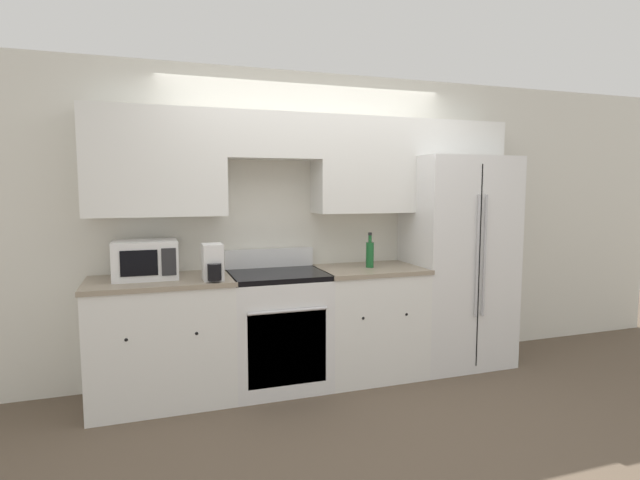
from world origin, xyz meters
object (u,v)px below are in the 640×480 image
at_px(oven_range, 278,329).
at_px(refrigerator, 454,261).
at_px(bottle, 370,254).
at_px(microwave, 146,259).

height_order(oven_range, refrigerator, refrigerator).
xyz_separation_m(refrigerator, bottle, (-0.88, -0.06, 0.11)).
relative_size(oven_range, bottle, 3.67).
bearing_deg(refrigerator, microwave, 179.65).
distance_m(oven_range, microwave, 1.17).
bearing_deg(bottle, microwave, 177.65).
xyz_separation_m(microwave, bottle, (1.81, -0.07, -0.02)).
relative_size(oven_range, microwave, 2.38).
bearing_deg(bottle, refrigerator, 3.76).
height_order(oven_range, microwave, microwave).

